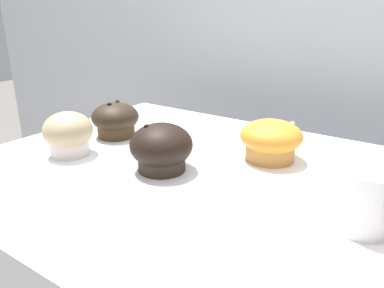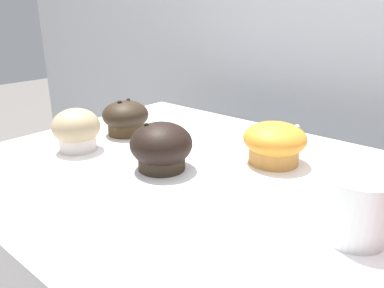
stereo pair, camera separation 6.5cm
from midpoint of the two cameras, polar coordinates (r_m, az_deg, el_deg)
wall_back at (r=1.14m, az=20.23°, el=4.84°), size 3.20×0.10×1.80m
muffin_front_center at (r=0.70m, az=9.35°, el=0.60°), size 0.11×0.11×0.08m
muffin_back_left at (r=0.65m, az=-7.56°, el=-0.70°), size 0.11×0.11×0.08m
muffin_back_right at (r=0.76m, az=-20.69°, el=1.41°), size 0.09×0.09×0.08m
muffin_front_left at (r=0.84m, az=-13.78°, el=3.56°), size 0.10×0.10×0.08m
coffee_cup at (r=0.51m, az=21.95°, el=-7.68°), size 0.11×0.08×0.08m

